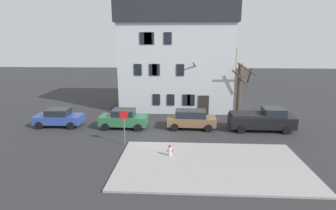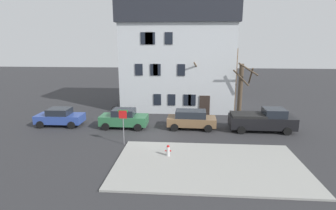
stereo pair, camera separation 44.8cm
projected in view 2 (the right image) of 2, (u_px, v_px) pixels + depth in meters
The scene contains 13 objects.
ground_plane at pixel (154, 136), 22.15m from camera, with size 120.00×120.00×0.00m, color #2D2D30.
sidewalk_slab at pixel (209, 165), 16.78m from camera, with size 11.90×6.99×0.12m, color #999993.
building_main at pixel (178, 56), 30.86m from camera, with size 12.82×7.68×11.78m.
tree_bare_near at pixel (189, 86), 28.96m from camera, with size 2.24×3.09×6.51m.
tree_bare_mid at pixel (234, 79), 28.33m from camera, with size 1.75×2.39×7.96m.
tree_bare_far at pixel (241, 88), 27.63m from camera, with size 2.61×2.57×5.69m.
car_blue_sedan at pixel (60, 117), 24.71m from camera, with size 4.28×2.15×1.64m.
car_green_sedan at pixel (124, 118), 24.06m from camera, with size 4.27×2.06×1.74m.
car_brown_wagon at pixel (191, 119), 23.78m from camera, with size 4.36×2.05×1.70m.
pickup_truck_black at pixel (262, 120), 23.15m from camera, with size 5.57×2.23×2.04m.
fire_hydrant at pixel (168, 150), 17.89m from camera, with size 0.42×0.22×0.76m.
street_sign_pole at pixel (123, 121), 19.79m from camera, with size 0.76×0.07×2.72m.
bicycle_leaning at pixel (119, 109), 29.46m from camera, with size 1.75×0.20×1.03m.
Camera 2 is at (2.74, -20.81, 7.63)m, focal length 28.36 mm.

